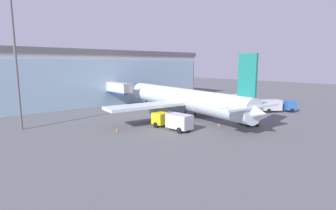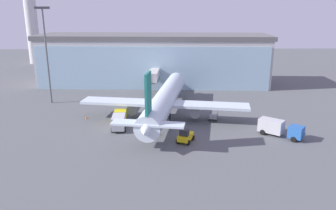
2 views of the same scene
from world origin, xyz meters
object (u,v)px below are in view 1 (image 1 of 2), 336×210
Objects in this scene: baggage_cart at (217,110)px; safety_cone_nose at (219,125)px; catering_truck at (173,120)px; fuel_truck at (277,105)px; safety_cone_wingtip at (117,130)px; jet_bridge at (115,88)px; pushback_tug at (249,120)px; airplane at (184,99)px; apron_light_mast at (15,51)px.

baggage_cart is 5.66× the size of safety_cone_nose.
catering_truck is 1.05× the size of fuel_truck.
fuel_truck is 12.85× the size of safety_cone_wingtip.
catering_truck is 2.37× the size of baggage_cart.
jet_bridge reaches higher than catering_truck.
pushback_tug is at bearing -133.20° from fuel_truck.
baggage_cart is at bearing -2.08° from safety_cone_wingtip.
fuel_truck is at bearing -108.13° from airplane.
catering_truck is at bearing -150.92° from fuel_truck.
pushback_tug is at bearing 165.28° from baggage_cart.
airplane is 10.44× the size of pushback_tug.
safety_cone_wingtip is at bearing 80.82° from pushback_tug.
apron_light_mast reaches higher than safety_cone_wingtip.
apron_light_mast is 34.37m from safety_cone_nose.
baggage_cart is (11.86, -21.71, -4.03)m from jet_bridge.
airplane reaches higher than safety_cone_wingtip.
fuel_truck is 16.12m from pushback_tug.
baggage_cart is 12.84m from pushback_tug.
baggage_cart is (9.46, -1.21, -3.09)m from airplane.
airplane is 5.16× the size of catering_truck.
apron_light_mast is 39.31m from baggage_cart.
jet_bridge is at bearing 21.60° from apron_light_mast.
safety_cone_wingtip is at bearing 152.39° from jet_bridge.
safety_cone_wingtip is (-18.67, 12.09, -0.70)m from pushback_tug.
pushback_tug is (3.18, -12.39, -2.62)m from airplane.
safety_cone_wingtip is at bearing 100.95° from airplane.
airplane is at bearing -169.13° from fuel_truck.
jet_bridge is at bearing -15.21° from catering_truck.
catering_truck and fuel_truck have the same top height.
apron_light_mast is 38.53× the size of safety_cone_nose.
baggage_cart is at bearing -78.97° from catering_truck.
fuel_truck is at bearing -102.12° from catering_truck.
baggage_cart is 13.29m from safety_cone_nose.
safety_cone_wingtip is (-15.49, -0.30, -3.32)m from airplane.
jet_bridge is 0.57× the size of apron_light_mast.
airplane is 10.03m from baggage_cart.
baggage_cart is (35.35, -12.41, -11.89)m from apron_light_mast.
catering_truck is at bearing 133.09° from airplane.
jet_bridge is 22.03× the size of safety_cone_wingtip.
safety_cone_nose is 16.97m from safety_cone_wingtip.
safety_cone_nose and safety_cone_wingtip have the same top height.
airplane is at bearing -59.12° from catering_truck.
airplane is (25.89, -11.20, -8.79)m from apron_light_mast.
pushback_tug is 6.64× the size of safety_cone_nose.
safety_cone_nose is at bearing -31.94° from safety_cone_wingtip.
pushback_tug is 6.64× the size of safety_cone_wingtip.
catering_truck is at bearing 118.03° from baggage_cart.
apron_light_mast reaches higher than baggage_cart.
catering_truck reaches higher than baggage_cart.
apron_light_mast is 19.68m from safety_cone_wingtip.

